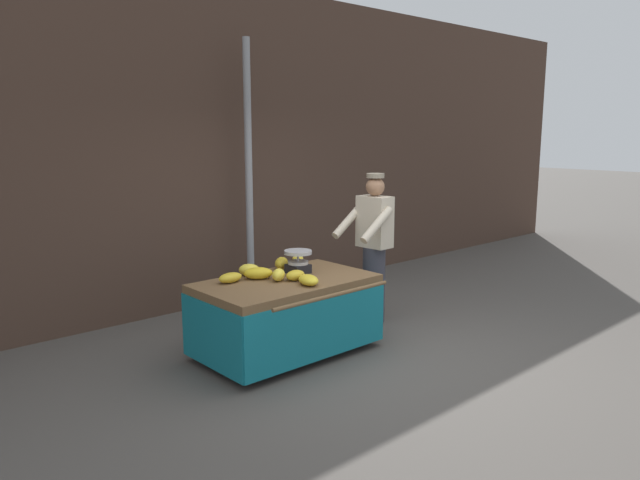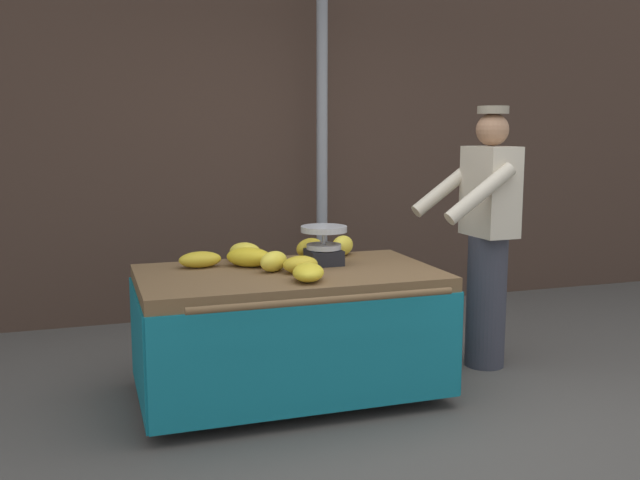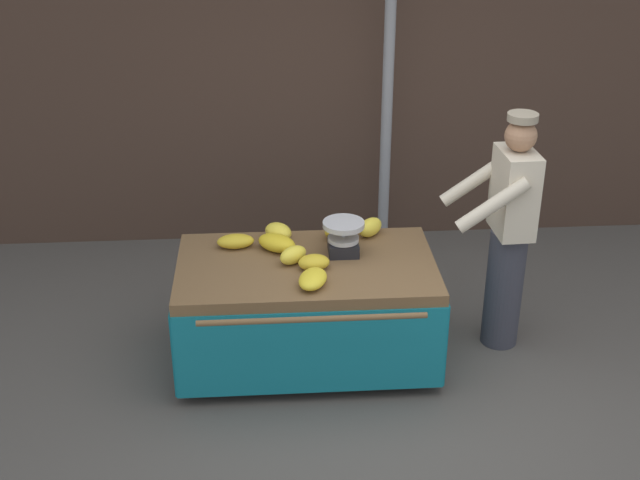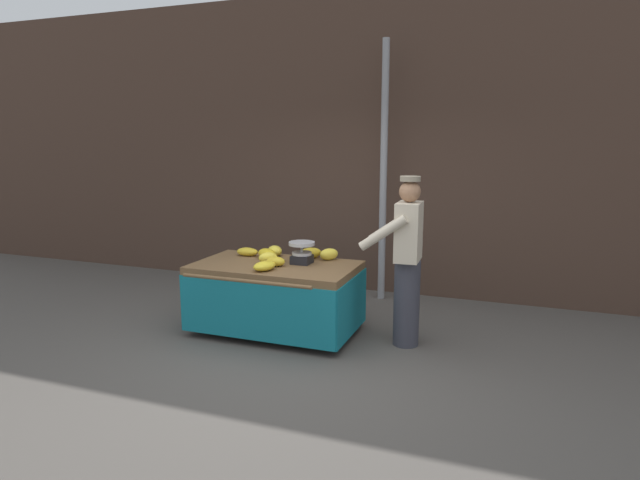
{
  "view_description": "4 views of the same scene",
  "coord_description": "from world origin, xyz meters",
  "px_view_note": "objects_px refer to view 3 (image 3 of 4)",
  "views": [
    {
      "loc": [
        -4.1,
        -3.77,
        2.19
      ],
      "look_at": [
        -0.1,
        0.66,
        1.09
      ],
      "focal_mm": 33.69,
      "sensor_mm": 36.0,
      "label": 1
    },
    {
      "loc": [
        -1.64,
        -3.25,
        1.57
      ],
      "look_at": [
        -0.32,
        0.76,
        0.91
      ],
      "focal_mm": 40.07,
      "sensor_mm": 36.0,
      "label": 2
    },
    {
      "loc": [
        -0.79,
        -4.26,
        3.38
      ],
      "look_at": [
        -0.45,
        0.64,
        0.93
      ],
      "focal_mm": 47.35,
      "sensor_mm": 36.0,
      "label": 3
    },
    {
      "loc": [
        1.89,
        -4.47,
        2.07
      ],
      "look_at": [
        -0.02,
        0.63,
        1.06
      ],
      "focal_mm": 30.61,
      "sensor_mm": 36.0,
      "label": 4
    }
  ],
  "objects_px": {
    "banana_bunch_5": "(314,262)",
    "banana_bunch_7": "(236,241)",
    "banana_bunch_0": "(339,229)",
    "street_pole": "(389,65)",
    "weighing_scale": "(343,238)",
    "vendor_person": "(508,233)",
    "banana_bunch_1": "(278,232)",
    "banana_bunch_2": "(293,255)",
    "banana_bunch_3": "(370,227)",
    "banana_bunch_4": "(313,279)",
    "banana_cart": "(307,291)",
    "banana_bunch_6": "(277,243)"
  },
  "relations": [
    {
      "from": "banana_bunch_5",
      "to": "banana_bunch_7",
      "type": "relative_size",
      "value": 0.81
    },
    {
      "from": "banana_bunch_0",
      "to": "street_pole",
      "type": "bearing_deg",
      "value": 68.31
    },
    {
      "from": "banana_bunch_0",
      "to": "banana_bunch_5",
      "type": "bearing_deg",
      "value": -113.39
    },
    {
      "from": "street_pole",
      "to": "weighing_scale",
      "type": "bearing_deg",
      "value": -108.0
    },
    {
      "from": "banana_bunch_7",
      "to": "vendor_person",
      "type": "relative_size",
      "value": 0.15
    },
    {
      "from": "banana_bunch_1",
      "to": "banana_bunch_0",
      "type": "bearing_deg",
      "value": 2.63
    },
    {
      "from": "banana_bunch_2",
      "to": "banana_bunch_5",
      "type": "relative_size",
      "value": 1.0
    },
    {
      "from": "banana_bunch_3",
      "to": "vendor_person",
      "type": "height_order",
      "value": "vendor_person"
    },
    {
      "from": "banana_bunch_3",
      "to": "banana_bunch_2",
      "type": "bearing_deg",
      "value": -146.01
    },
    {
      "from": "banana_bunch_3",
      "to": "banana_bunch_4",
      "type": "distance_m",
      "value": 0.82
    },
    {
      "from": "banana_cart",
      "to": "vendor_person",
      "type": "xyz_separation_m",
      "value": [
        1.38,
        0.13,
        0.32
      ]
    },
    {
      "from": "banana_bunch_3",
      "to": "banana_bunch_5",
      "type": "distance_m",
      "value": 0.64
    },
    {
      "from": "banana_bunch_4",
      "to": "banana_bunch_3",
      "type": "bearing_deg",
      "value": 56.97
    },
    {
      "from": "banana_bunch_4",
      "to": "vendor_person",
      "type": "relative_size",
      "value": 0.16
    },
    {
      "from": "banana_bunch_5",
      "to": "vendor_person",
      "type": "height_order",
      "value": "vendor_person"
    },
    {
      "from": "banana_bunch_1",
      "to": "banana_cart",
      "type": "bearing_deg",
      "value": -64.45
    },
    {
      "from": "street_pole",
      "to": "banana_bunch_3",
      "type": "distance_m",
      "value": 1.53
    },
    {
      "from": "banana_cart",
      "to": "vendor_person",
      "type": "distance_m",
      "value": 1.43
    },
    {
      "from": "weighing_scale",
      "to": "banana_bunch_1",
      "type": "distance_m",
      "value": 0.5
    },
    {
      "from": "banana_cart",
      "to": "banana_bunch_6",
      "type": "bearing_deg",
      "value": 133.87
    },
    {
      "from": "banana_bunch_7",
      "to": "banana_bunch_6",
      "type": "bearing_deg",
      "value": -13.07
    },
    {
      "from": "weighing_scale",
      "to": "vendor_person",
      "type": "height_order",
      "value": "vendor_person"
    },
    {
      "from": "street_pole",
      "to": "banana_bunch_4",
      "type": "distance_m",
      "value": 2.24
    },
    {
      "from": "banana_bunch_2",
      "to": "banana_bunch_3",
      "type": "distance_m",
      "value": 0.67
    },
    {
      "from": "street_pole",
      "to": "banana_bunch_3",
      "type": "relative_size",
      "value": 15.17
    },
    {
      "from": "banana_bunch_7",
      "to": "vendor_person",
      "type": "height_order",
      "value": "vendor_person"
    },
    {
      "from": "weighing_scale",
      "to": "banana_bunch_5",
      "type": "xyz_separation_m",
      "value": [
        -0.21,
        -0.21,
        -0.07
      ]
    },
    {
      "from": "banana_bunch_4",
      "to": "banana_bunch_5",
      "type": "bearing_deg",
      "value": 84.54
    },
    {
      "from": "vendor_person",
      "to": "banana_cart",
      "type": "bearing_deg",
      "value": -174.63
    },
    {
      "from": "banana_bunch_4",
      "to": "banana_bunch_7",
      "type": "relative_size",
      "value": 1.05
    },
    {
      "from": "vendor_person",
      "to": "weighing_scale",
      "type": "bearing_deg",
      "value": -179.7
    },
    {
      "from": "street_pole",
      "to": "vendor_person",
      "type": "xyz_separation_m",
      "value": [
        0.63,
        -1.52,
        -0.77
      ]
    },
    {
      "from": "street_pole",
      "to": "banana_bunch_5",
      "type": "relative_size",
      "value": 15.94
    },
    {
      "from": "banana_bunch_2",
      "to": "banana_bunch_3",
      "type": "relative_size",
      "value": 0.95
    },
    {
      "from": "banana_bunch_2",
      "to": "banana_bunch_4",
      "type": "bearing_deg",
      "value": -70.39
    },
    {
      "from": "banana_cart",
      "to": "banana_bunch_3",
      "type": "relative_size",
      "value": 8.06
    },
    {
      "from": "street_pole",
      "to": "banana_bunch_0",
      "type": "relative_size",
      "value": 12.53
    },
    {
      "from": "banana_cart",
      "to": "banana_bunch_3",
      "type": "xyz_separation_m",
      "value": [
        0.47,
        0.38,
        0.27
      ]
    },
    {
      "from": "banana_bunch_5",
      "to": "banana_bunch_3",
      "type": "bearing_deg",
      "value": 47.91
    },
    {
      "from": "banana_bunch_4",
      "to": "banana_bunch_6",
      "type": "bearing_deg",
      "value": 113.17
    },
    {
      "from": "banana_bunch_2",
      "to": "street_pole",
      "type": "bearing_deg",
      "value": 62.93
    },
    {
      "from": "weighing_scale",
      "to": "banana_bunch_3",
      "type": "distance_m",
      "value": 0.34
    },
    {
      "from": "banana_bunch_1",
      "to": "banana_bunch_6",
      "type": "relative_size",
      "value": 0.75
    },
    {
      "from": "banana_bunch_7",
      "to": "banana_bunch_4",
      "type": "bearing_deg",
      "value": -48.76
    },
    {
      "from": "banana_bunch_0",
      "to": "banana_bunch_7",
      "type": "relative_size",
      "value": 1.03
    },
    {
      "from": "banana_bunch_4",
      "to": "banana_bunch_5",
      "type": "relative_size",
      "value": 1.29
    },
    {
      "from": "weighing_scale",
      "to": "banana_bunch_5",
      "type": "bearing_deg",
      "value": -135.0
    },
    {
      "from": "banana_bunch_5",
      "to": "vendor_person",
      "type": "xyz_separation_m",
      "value": [
        1.34,
        0.22,
        0.06
      ]
    },
    {
      "from": "banana_bunch_0",
      "to": "banana_bunch_6",
      "type": "xyz_separation_m",
      "value": [
        -0.44,
        -0.19,
        -0.0
      ]
    },
    {
      "from": "banana_bunch_3",
      "to": "vendor_person",
      "type": "xyz_separation_m",
      "value": [
        0.91,
        -0.25,
        0.05
      ]
    }
  ]
}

